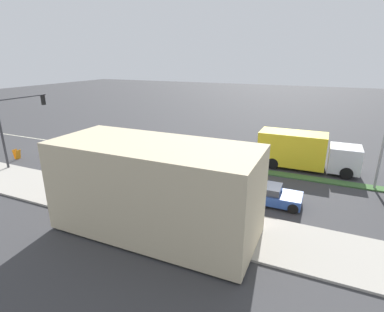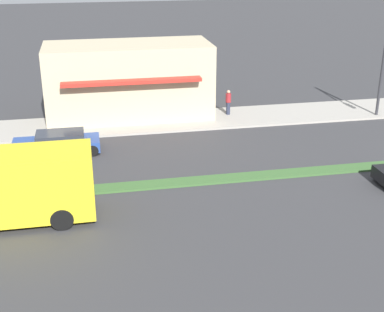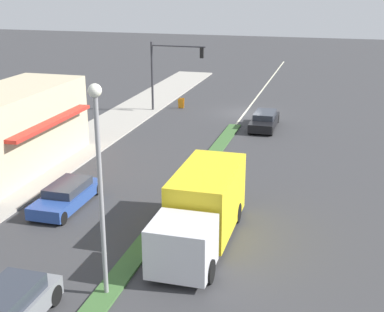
{
  "view_description": "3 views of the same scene",
  "coord_description": "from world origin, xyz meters",
  "views": [
    {
      "loc": [
        22.06,
        23.82,
        8.49
      ],
      "look_at": [
        1.47,
        14.6,
        1.05
      ],
      "focal_mm": 28.0,
      "sensor_mm": 36.0,
      "label": 1
    },
    {
      "loc": [
        -22.18,
        19.12,
        10.48
      ],
      "look_at": [
        0.07,
        14.7,
        1.3
      ],
      "focal_mm": 50.0,
      "sensor_mm": 36.0,
      "label": 2
    },
    {
      "loc": [
        -7.21,
        42.38,
        10.52
      ],
      "look_at": [
        0.12,
        15.83,
        1.36
      ],
      "focal_mm": 50.0,
      "sensor_mm": 36.0,
      "label": 3
    }
  ],
  "objects": [
    {
      "name": "sidewalk_right",
      "position": [
        9.0,
        18.5,
        0.06
      ],
      "size": [
        4.0,
        73.0,
        0.12
      ],
      "primitive_type": "cube",
      "color": "#A8A399",
      "rests_on": "ground"
    },
    {
      "name": "coupe_blue",
      "position": [
        5.0,
        20.95,
        0.56
      ],
      "size": [
        1.76,
        4.49,
        1.15
      ],
      "color": "#284793",
      "rests_on": "ground"
    },
    {
      "name": "lane_marking_center",
      "position": [
        0.0,
        0.0,
        0.0
      ],
      "size": [
        0.16,
        60.0,
        0.01
      ],
      "primitive_type": "cube",
      "color": "beige",
      "rests_on": "ground"
    },
    {
      "name": "building_corner_store",
      "position": [
        10.49,
        16.64,
        2.39
      ],
      "size": [
        4.99,
        10.11,
        4.54
      ],
      "color": "#C6B793",
      "rests_on": "sidewalk_right"
    },
    {
      "name": "ground_plane",
      "position": [
        0.0,
        18.0,
        0.0
      ],
      "size": [
        160.0,
        160.0,
        0.0
      ],
      "primitive_type": "plane",
      "color": "#38383A"
    },
    {
      "name": "delivery_truck",
      "position": [
        -2.2,
        22.65,
        1.47
      ],
      "size": [
        2.44,
        7.5,
        2.87
      ],
      "color": "silver",
      "rests_on": "ground"
    },
    {
      "name": "warning_aframe_sign",
      "position": [
        5.56,
        -0.41,
        0.43
      ],
      "size": [
        0.45,
        0.53,
        0.84
      ],
      "color": "orange",
      "rests_on": "ground"
    },
    {
      "name": "traffic_signal_main",
      "position": [
        6.12,
        1.18,
        3.9
      ],
      "size": [
        4.59,
        0.34,
        5.6
      ],
      "color": "#333338",
      "rests_on": "sidewalk_right"
    },
    {
      "name": "suv_black",
      "position": [
        -2.2,
        4.11,
        0.58
      ],
      "size": [
        1.73,
        4.54,
        1.19
      ],
      "color": "black",
      "rests_on": "ground"
    },
    {
      "name": "pedestrian",
      "position": [
        9.48,
        10.48,
        0.95
      ],
      "size": [
        0.34,
        0.34,
        1.59
      ],
      "color": "#282D42",
      "rests_on": "sidewalk_right"
    },
    {
      "name": "median_strip",
      "position": [
        0.0,
        27.0,
        0.05
      ],
      "size": [
        0.9,
        46.0,
        0.1
      ],
      "primitive_type": "cube",
      "color": "#3D6633",
      "rests_on": "ground"
    }
  ]
}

